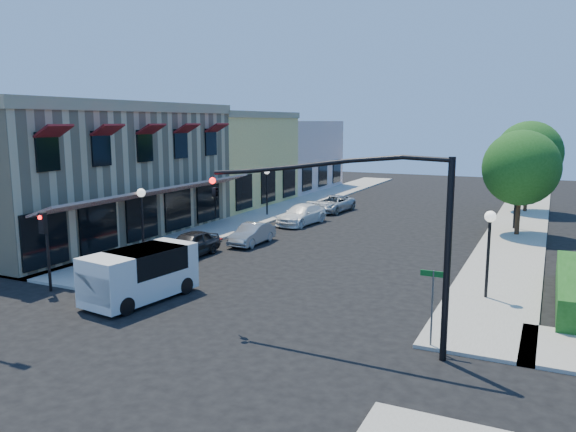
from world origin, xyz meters
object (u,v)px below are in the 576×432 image
at_px(lamppost_left_near, 142,205).
at_px(white_van, 139,272).
at_px(signal_mast_arm, 376,219).
at_px(lamppost_left_far, 267,179).
at_px(parked_car_d, 333,204).
at_px(parked_car_c, 302,215).
at_px(parked_car_a, 190,244).
at_px(street_tree_b, 529,154).
at_px(parked_car_b, 252,234).
at_px(lamppost_right_far, 516,188).
at_px(street_name_sign, 433,296).
at_px(lamppost_right_near, 489,232).
at_px(street_tree_a, 521,168).
at_px(secondary_signal, 45,237).

bearing_deg(lamppost_left_near, white_van, -51.39).
distance_m(signal_mast_arm, lamppost_left_far, 25.07).
xyz_separation_m(signal_mast_arm, parked_car_d, (-10.66, 24.50, -3.45)).
bearing_deg(parked_car_c, parked_car_a, -89.91).
bearing_deg(lamppost_left_near, street_tree_b, 54.21).
xyz_separation_m(signal_mast_arm, lamppost_left_far, (-14.36, 20.50, -1.35)).
relative_size(lamppost_left_far, parked_car_b, 0.99).
bearing_deg(lamppost_right_far, lamppost_left_near, -136.74).
bearing_deg(street_name_sign, street_tree_b, 87.50).
distance_m(lamppost_right_near, parked_car_b, 14.37).
bearing_deg(street_tree_b, street_tree_a, -90.00).
bearing_deg(street_name_sign, street_tree_a, 86.24).
height_order(secondary_signal, lamppost_right_near, lamppost_right_near).
distance_m(signal_mast_arm, street_name_sign, 2.98).
xyz_separation_m(street_name_sign, white_van, (-11.31, -0.07, -0.53)).
height_order(street_name_sign, parked_car_d, street_name_sign).
bearing_deg(street_tree_b, lamppost_left_near, -125.79).
xyz_separation_m(street_tree_b, street_name_sign, (-1.30, -29.80, -2.85)).
bearing_deg(street_tree_b, parked_car_a, -123.03).
height_order(street_tree_b, secondary_signal, street_tree_b).
bearing_deg(parked_car_d, lamppost_left_far, -126.64).
bearing_deg(parked_car_d, parked_car_a, -88.56).
bearing_deg(lamppost_right_far, parked_car_c, -163.26).
bearing_deg(lamppost_right_near, lamppost_right_far, 90.00).
bearing_deg(street_tree_a, parked_car_c, -171.63).
xyz_separation_m(signal_mast_arm, parked_car_c, (-10.66, 18.50, -3.42)).
xyz_separation_m(lamppost_left_near, parked_car_c, (3.70, 12.00, -2.07)).
height_order(lamppost_left_far, lamppost_right_far, same).
xyz_separation_m(street_tree_b, parked_car_a, (-15.00, -23.08, -3.88)).
xyz_separation_m(secondary_signal, parked_car_c, (3.20, 18.59, -1.65)).
xyz_separation_m(street_tree_b, parked_car_d, (-13.60, -6.00, -3.91)).
bearing_deg(lamppost_left_far, secondary_signal, -88.61).
relative_size(street_name_sign, lamppost_right_near, 0.70).
bearing_deg(lamppost_right_far, parked_car_b, -140.41).
bearing_deg(street_tree_b, lamppost_right_far, -92.15).
distance_m(street_name_sign, lamppost_left_far, 25.48).
bearing_deg(parked_car_b, secondary_signal, -104.89).
height_order(lamppost_left_far, parked_car_c, lamppost_left_far).
bearing_deg(secondary_signal, signal_mast_arm, 0.37).
relative_size(street_name_sign, parked_car_c, 0.54).
bearing_deg(lamppost_left_far, street_tree_a, 0.00).
bearing_deg(parked_car_a, parked_car_b, 70.83).
bearing_deg(lamppost_left_far, parked_car_c, -28.39).
xyz_separation_m(lamppost_left_far, parked_car_b, (3.70, -9.00, -2.14)).
xyz_separation_m(lamppost_right_far, parked_car_a, (-14.70, -15.08, -2.07)).
relative_size(parked_car_a, parked_car_c, 0.85).
bearing_deg(parked_car_c, signal_mast_arm, -52.77).
distance_m(lamppost_right_near, lamppost_right_far, 16.00).
bearing_deg(parked_car_a, white_van, -70.86).
bearing_deg(street_name_sign, parked_car_b, 138.72).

